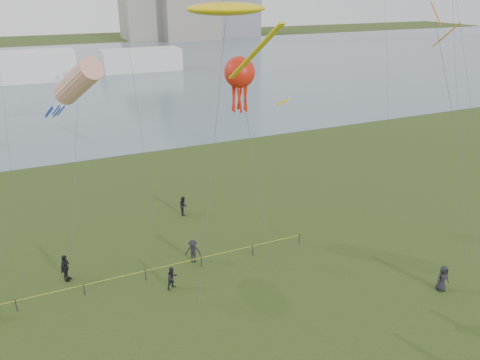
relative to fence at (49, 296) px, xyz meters
name	(u,v)px	position (x,y,z in m)	size (l,w,h in m)	color
lake	(79,74)	(11.33, 86.02, -0.53)	(400.00, 120.00, 0.08)	slate
pavilion_left	(19,67)	(-0.67, 81.02, 2.45)	(22.00, 8.00, 6.00)	silver
pavilion_right	(141,60)	(25.33, 84.02, 1.95)	(18.00, 7.00, 5.00)	silver
fence	(49,296)	(0.00, 0.00, 0.00)	(24.07, 0.07, 1.05)	black
spectator_a	(172,278)	(7.53, -1.61, 0.23)	(0.77, 0.60, 1.57)	black
spectator_b	(193,251)	(9.80, 0.88, 0.33)	(1.14, 0.66, 1.76)	black
spectator_c	(65,268)	(1.23, 2.17, 0.41)	(1.13, 0.47, 1.93)	black
spectator_d	(443,278)	(23.54, -8.96, 0.34)	(0.88, 0.57, 1.79)	black
spectator_g	(184,206)	(11.50, 8.45, 0.29)	(0.82, 0.64, 1.69)	black
kite_stingray	(227,10)	(13.58, 3.18, 16.46)	(7.80, 10.20, 17.51)	#3F3F42
kite_windsock	(78,82)	(3.97, 6.52, 11.91)	(4.29, 6.66, 14.33)	#3F3F42
kite_octopus	(240,73)	(15.09, 4.53, 12.02)	(2.28, 8.04, 13.79)	#3F3F42
kite_delta	(441,36)	(20.63, -8.38, 15.54)	(2.42, 10.52, 17.73)	#3F3F42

